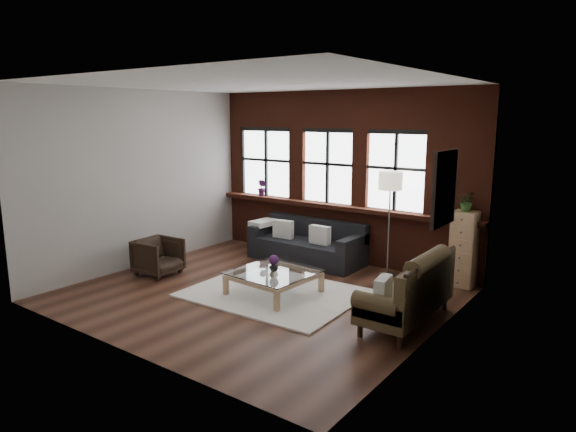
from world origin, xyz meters
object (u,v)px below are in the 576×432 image
Objects in this scene: vase at (274,266)px; drawer_chest at (464,249)px; dark_sofa at (306,241)px; armchair at (158,257)px; floor_lamp at (389,220)px; vintage_settee at (406,288)px; coffee_table at (274,283)px.

vase is 3.10m from drawer_chest.
dark_sofa is 3.15× the size of armchair.
floor_lamp reaches higher than dark_sofa.
dark_sofa is 1.77× the size of drawer_chest.
floor_lamp is (1.63, 0.10, 0.58)m from dark_sofa.
armchair is 5.15m from drawer_chest.
vase is (0.63, -1.82, 0.06)m from dark_sofa.
drawer_chest is (4.48, 2.52, 0.30)m from armchair.
vase is 0.12× the size of drawer_chest.
vintage_settee is 1.44× the size of drawer_chest.
dark_sofa is 2.73m from armchair.
armchair is 0.60× the size of coffee_table.
floor_lamp is at bearing 62.70° from coffee_table.
floor_lamp reaches higher than vase.
drawer_chest is at bearing 44.23° from vase.
drawer_chest is 0.63× the size of floor_lamp.
armchair is at bearing -126.77° from dark_sofa.
coffee_table is at bearing -135.77° from drawer_chest.
dark_sofa is 3.18m from vintage_settee.
coffee_table is (0.63, -1.82, -0.21)m from dark_sofa.
floor_lamp reaches higher than drawer_chest.
drawer_chest is at bearing 86.30° from vintage_settee.
dark_sofa reaches higher than coffee_table.
vintage_settee reaches higher than dark_sofa.
vase is 0.08× the size of floor_lamp.
drawer_chest is (2.85, 0.33, 0.22)m from dark_sofa.
coffee_table is 2.31m from floor_lamp.
floor_lamp is (3.26, 2.29, 0.66)m from armchair.
dark_sofa is at bearing -173.33° from drawer_chest.
drawer_chest reaches higher than vase.
armchair is 4.04m from floor_lamp.
drawer_chest reaches higher than armchair.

